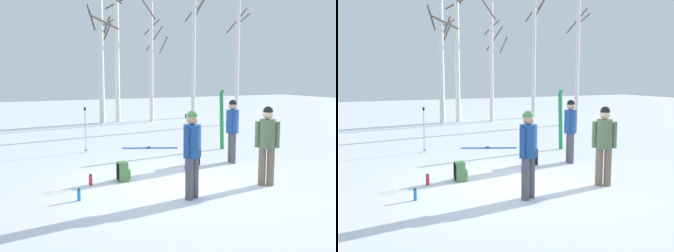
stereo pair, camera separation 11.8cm
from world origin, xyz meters
TOP-DOWN VIEW (x-y plane):
  - ground_plane at (0.00, 0.00)m, footprint 60.00×60.00m
  - person_0 at (-0.24, -0.90)m, footprint 0.47×0.34m
  - person_1 at (2.26, 1.35)m, footprint 0.34×0.50m
  - person_3 at (1.65, -0.80)m, footprint 0.44×0.34m
  - ski_pair_planted_0 at (3.12, 3.15)m, footprint 0.11×0.17m
  - ski_pair_lying_0 at (1.07, 4.22)m, footprint 1.73×0.87m
  - ski_poles_0 at (0.72, 1.05)m, footprint 0.07×0.26m
  - ski_poles_1 at (-0.98, 4.47)m, footprint 0.07×0.21m
  - backpack_0 at (1.18, 1.54)m, footprint 0.26×0.29m
  - backpack_1 at (-1.03, 0.85)m, footprint 0.31×0.28m
  - water_bottle_0 at (-1.78, 0.83)m, footprint 0.08×0.08m
  - water_bottle_1 at (-2.24, -0.10)m, footprint 0.07×0.07m
  - birch_tree_2 at (1.58, 11.42)m, footprint 1.34×1.46m
  - birch_tree_3 at (2.45, 11.69)m, footprint 1.49×1.59m
  - birch_tree_4 at (4.00, 10.82)m, footprint 1.29×1.39m
  - birch_tree_5 at (6.96, 11.79)m, footprint 0.99×1.05m
  - birch_tree_6 at (7.41, 8.34)m, footprint 1.11×0.99m

SIDE VIEW (x-z plane):
  - ground_plane at x=0.00m, z-range 0.00..0.00m
  - ski_pair_lying_0 at x=1.07m, z-range -0.01..0.03m
  - water_bottle_1 at x=-2.24m, z-range -0.01..0.23m
  - water_bottle_0 at x=-1.78m, z-range -0.01..0.24m
  - backpack_0 at x=1.18m, z-range -0.01..0.43m
  - backpack_1 at x=-1.03m, z-range -0.01..0.43m
  - ski_poles_1 at x=-0.98m, z-range 0.05..1.45m
  - ski_poles_0 at x=0.72m, z-range 0.05..1.47m
  - ski_pair_planted_0 at x=3.12m, z-range -0.01..1.91m
  - person_0 at x=-0.24m, z-range 0.12..1.84m
  - person_1 at x=2.26m, z-range 0.12..1.84m
  - person_3 at x=1.65m, z-range 0.12..1.84m
  - birch_tree_4 at x=4.00m, z-range 0.09..6.16m
  - birch_tree_5 at x=6.96m, z-range 0.14..6.85m
  - birch_tree_2 at x=1.58m, z-range 0.15..7.37m
  - birch_tree_3 at x=2.45m, z-range 0.14..7.66m
  - birch_tree_6 at x=7.41m, z-range 0.10..7.96m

